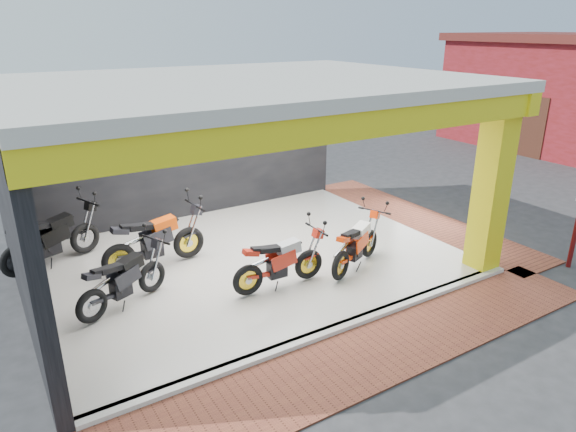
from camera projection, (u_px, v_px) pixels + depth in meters
name	position (u px, v px, depth m)	size (l,w,h in m)	color
ground	(303.00, 304.00, 9.02)	(80.00, 80.00, 0.00)	#2D2D30
showroom_floor	(250.00, 260.00, 10.59)	(8.00, 6.00, 0.10)	white
showroom_ceiling	(245.00, 83.00, 9.35)	(8.40, 6.40, 0.20)	beige
back_wall	(188.00, 150.00, 12.46)	(8.20, 0.20, 3.50)	black
left_wall	(13.00, 220.00, 7.96)	(0.20, 6.20, 3.50)	black
corner_column	(492.00, 186.00, 9.67)	(0.50, 0.50, 3.50)	yellow
header_beam_front	(346.00, 125.00, 7.07)	(8.40, 0.30, 0.40)	yellow
header_beam_right	(405.00, 87.00, 11.44)	(0.30, 6.40, 0.40)	yellow
floor_kerb	(338.00, 328.00, 8.19)	(8.00, 0.20, 0.10)	white
paver_front	(370.00, 355.00, 7.58)	(9.00, 1.40, 0.03)	brown
paver_right	(417.00, 218.00, 12.98)	(1.40, 7.00, 0.03)	brown
moto_hero	(370.00, 231.00, 10.39)	(1.91, 0.71, 1.17)	#FF3B0A
moto_row_a	(309.00, 250.00, 9.46)	(1.94, 0.72, 1.18)	red
moto_row_b	(151.00, 263.00, 9.00)	(1.91, 0.71, 1.17)	black
moto_row_c	(188.00, 228.00, 10.29)	(2.21, 0.82, 1.35)	black
moto_row_d	(83.00, 224.00, 10.53)	(2.16, 0.80, 1.32)	black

